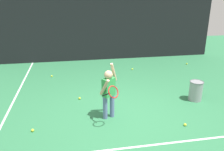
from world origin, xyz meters
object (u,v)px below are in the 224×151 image
object	(u,v)px
tennis_ball_5	(33,130)
tennis_ball_6	(185,125)
tennis_ball_3	(132,69)
tennis_ball_4	(187,64)
tennis_ball_0	(52,76)
tennis_ball_1	(80,98)
tennis_player	(109,90)
ball_hopper	(196,91)

from	to	relation	value
tennis_ball_5	tennis_ball_6	xyz separation A→B (m)	(3.40, -0.39, 0.00)
tennis_ball_3	tennis_ball_6	size ratio (longest dim) A/B	1.00
tennis_ball_4	tennis_ball_6	world-z (taller)	same
tennis_ball_0	tennis_ball_5	distance (m)	3.54
tennis_ball_3	tennis_ball_1	bearing A→B (deg)	-133.00
tennis_ball_3	tennis_ball_6	distance (m)	4.21
tennis_ball_5	tennis_ball_6	size ratio (longest dim) A/B	1.00
tennis_player	ball_hopper	world-z (taller)	tennis_player
tennis_ball_1	tennis_ball_5	bearing A→B (deg)	-126.72
tennis_player	ball_hopper	xyz separation A→B (m)	(2.57, 0.55, -0.44)
tennis_player	tennis_ball_4	distance (m)	5.58
tennis_ball_1	tennis_ball_6	world-z (taller)	same
tennis_player	tennis_ball_4	size ratio (longest dim) A/B	20.46
tennis_player	tennis_ball_5	bearing A→B (deg)	152.91
ball_hopper	tennis_ball_4	size ratio (longest dim) A/B	8.52
tennis_ball_4	tennis_ball_5	distance (m)	7.08
tennis_player	tennis_ball_4	world-z (taller)	tennis_player
tennis_player	tennis_ball_3	world-z (taller)	tennis_player
tennis_ball_5	tennis_ball_3	bearing A→B (deg)	49.27
tennis_ball_3	tennis_ball_5	bearing A→B (deg)	-130.73
tennis_ball_5	tennis_ball_1	bearing A→B (deg)	53.28
tennis_ball_0	tennis_ball_6	xyz separation A→B (m)	(3.21, -3.92, 0.00)
tennis_ball_0	tennis_ball_4	size ratio (longest dim) A/B	1.00
tennis_ball_5	tennis_ball_4	bearing A→B (deg)	35.45
tennis_ball_1	tennis_player	bearing A→B (deg)	-60.75
tennis_ball_3	tennis_ball_5	size ratio (longest dim) A/B	1.00
tennis_player	tennis_ball_6	size ratio (longest dim) A/B	20.46
ball_hopper	tennis_ball_1	world-z (taller)	ball_hopper
tennis_ball_0	tennis_ball_6	size ratio (longest dim) A/B	1.00
ball_hopper	tennis_ball_3	distance (m)	3.16
tennis_ball_1	tennis_ball_6	xyz separation A→B (m)	(2.31, -1.85, 0.00)
tennis_ball_1	tennis_ball_5	xyz separation A→B (m)	(-1.09, -1.47, 0.00)
ball_hopper	tennis_ball_1	size ratio (longest dim) A/B	8.52
tennis_player	tennis_ball_3	size ratio (longest dim) A/B	20.46
tennis_player	tennis_ball_0	xyz separation A→B (m)	(-1.56, 3.24, -0.69)
ball_hopper	tennis_ball_1	distance (m)	3.30
tennis_player	ball_hopper	size ratio (longest dim) A/B	2.40
tennis_ball_0	tennis_ball_6	distance (m)	5.07
tennis_player	tennis_ball_6	xyz separation A→B (m)	(1.65, -0.68, -0.69)
tennis_player	tennis_ball_1	xyz separation A→B (m)	(-0.66, 1.17, -0.69)
tennis_ball_0	tennis_ball_3	distance (m)	3.11
tennis_ball_6	tennis_ball_4	bearing A→B (deg)	62.25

